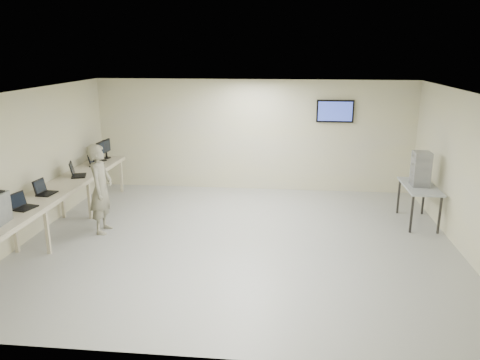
# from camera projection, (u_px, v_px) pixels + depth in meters

# --- Properties ---
(room) EXTENTS (8.01, 7.01, 2.81)m
(room) POSITION_uv_depth(u_px,v_px,m) (241.00, 168.00, 8.54)
(room) COLOR #A4A4A4
(room) RESTS_ON ground
(workbench) EXTENTS (0.76, 6.00, 0.90)m
(workbench) POSITION_uv_depth(u_px,v_px,m) (54.00, 194.00, 9.00)
(workbench) COLOR #BFB39C
(workbench) RESTS_ON ground
(laptop_0) EXTENTS (0.37, 0.41, 0.28)m
(laptop_0) POSITION_uv_depth(u_px,v_px,m) (22.00, 204.00, 7.93)
(laptop_0) COLOR black
(laptop_0) RESTS_ON workbench
(laptop_1) EXTENTS (0.33, 0.38, 0.28)m
(laptop_1) POSITION_uv_depth(u_px,v_px,m) (44.00, 190.00, 8.72)
(laptop_1) COLOR black
(laptop_1) RESTS_ON workbench
(laptop_2) EXTENTS (0.44, 0.46, 0.30)m
(laptop_2) POSITION_uv_depth(u_px,v_px,m) (76.00, 173.00, 9.94)
(laptop_2) COLOR black
(laptop_2) RESTS_ON workbench
(laptop_3) EXTENTS (0.34, 0.39, 0.28)m
(laptop_3) POSITION_uv_depth(u_px,v_px,m) (94.00, 162.00, 10.88)
(laptop_3) COLOR black
(laptop_3) RESTS_ON workbench
(monitor_near) EXTENTS (0.21, 0.48, 0.47)m
(monitor_near) POSITION_uv_depth(u_px,v_px,m) (101.00, 149.00, 11.27)
(monitor_near) COLOR black
(monitor_near) RESTS_ON workbench
(monitor_far) EXTENTS (0.21, 0.46, 0.46)m
(monitor_far) POSITION_uv_depth(u_px,v_px,m) (106.00, 147.00, 11.54)
(monitor_far) COLOR black
(monitor_far) RESTS_ON workbench
(soldier) EXTENTS (0.45, 0.66, 1.77)m
(soldier) POSITION_uv_depth(u_px,v_px,m) (101.00, 189.00, 9.12)
(soldier) COLOR slate
(soldier) RESTS_ON ground
(side_table) EXTENTS (0.63, 1.35, 0.81)m
(side_table) POSITION_uv_depth(u_px,v_px,m) (420.00, 189.00, 9.61)
(side_table) COLOR #999EA2
(side_table) RESTS_ON ground
(storage_bins) EXTENTS (0.33, 0.37, 0.71)m
(storage_bins) POSITION_uv_depth(u_px,v_px,m) (421.00, 169.00, 9.50)
(storage_bins) COLOR gray
(storage_bins) RESTS_ON side_table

